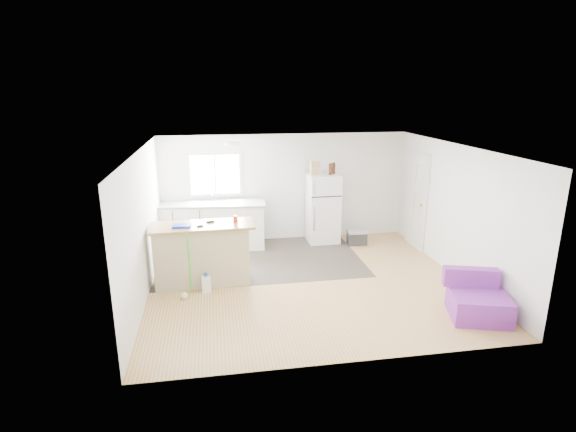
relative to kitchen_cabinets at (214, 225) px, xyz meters
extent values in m
cube|color=#A17D43|center=(1.63, -2.15, -0.52)|extent=(5.50, 5.00, 0.01)
cube|color=white|center=(1.63, -2.15, 1.89)|extent=(5.50, 5.00, 0.01)
cube|color=white|center=(1.63, 0.35, 0.69)|extent=(5.50, 0.01, 2.40)
cube|color=white|center=(1.63, -4.65, 0.69)|extent=(5.50, 0.01, 2.40)
cube|color=white|center=(-1.12, -2.15, 0.69)|extent=(0.01, 5.00, 2.40)
cube|color=white|center=(4.38, -2.15, 0.69)|extent=(0.01, 5.00, 2.40)
cube|color=#352D28|center=(0.90, -0.90, -0.51)|extent=(4.05, 2.50, 0.00)
cube|color=white|center=(0.08, 0.34, 1.04)|extent=(1.18, 0.04, 0.98)
cube|color=white|center=(0.08, 0.32, 1.04)|extent=(1.05, 0.01, 0.85)
cube|color=white|center=(0.08, 0.31, 1.04)|extent=(0.03, 0.02, 0.85)
cube|color=white|center=(4.35, -0.60, 0.50)|extent=(0.05, 0.82, 2.03)
cube|color=white|center=(4.36, -0.60, 0.51)|extent=(0.03, 0.92, 2.10)
sphere|color=gold|center=(4.30, -0.92, 0.49)|extent=(0.07, 0.07, 0.07)
cylinder|color=white|center=(0.43, -0.95, 1.85)|extent=(0.30, 0.30, 0.07)
cube|color=white|center=(0.00, 0.00, -0.03)|extent=(2.23, 0.87, 0.96)
cube|color=slate|center=(0.00, 0.00, 0.47)|extent=(2.30, 0.92, 0.04)
cube|color=silver|center=(0.00, -0.03, 0.47)|extent=(0.64, 0.52, 0.07)
cube|color=tan|center=(-0.21, -1.88, 0.01)|extent=(1.63, 0.62, 1.04)
cube|color=#9F7B44|center=(-0.18, -1.88, 0.56)|extent=(1.79, 0.73, 0.05)
cube|color=white|center=(2.43, 0.01, 0.26)|extent=(0.69, 0.65, 1.54)
cube|color=black|center=(2.43, -0.31, 0.60)|extent=(0.68, 0.02, 0.02)
cube|color=silver|center=(2.16, -0.32, 0.80)|extent=(0.03, 0.02, 0.28)
cube|color=silver|center=(2.16, -0.32, 0.12)|extent=(0.03, 0.02, 0.54)
cube|color=#2A2A2C|center=(3.13, -0.34, -0.37)|extent=(0.42, 0.30, 0.27)
cube|color=gray|center=(3.13, -0.34, -0.21)|extent=(0.44, 0.32, 0.05)
cube|color=#762E96|center=(3.92, -3.84, -0.32)|extent=(1.01, 0.98, 0.39)
cube|color=#762E96|center=(3.92, -3.55, 0.02)|extent=(0.84, 0.43, 0.29)
cube|color=white|center=(-0.16, -2.26, -0.37)|extent=(0.17, 0.13, 0.29)
cylinder|color=blue|center=(-0.16, -2.26, -0.19)|extent=(0.06, 0.06, 0.06)
cylinder|color=green|center=(-0.41, -2.37, 0.08)|extent=(0.04, 0.30, 1.10)
sphere|color=beige|center=(-0.52, -2.48, -0.46)|extent=(0.13, 0.13, 0.13)
cylinder|color=red|center=(0.39, -1.84, 0.64)|extent=(0.10, 0.10, 0.12)
cube|color=#1326B3|center=(-0.52, -1.96, 0.60)|extent=(0.31, 0.23, 0.04)
cube|color=black|center=(-0.04, -1.77, 0.59)|extent=(0.15, 0.08, 0.03)
cube|color=black|center=(-0.22, -2.00, 0.59)|extent=(0.11, 0.08, 0.03)
cube|color=tan|center=(2.22, -0.02, 1.18)|extent=(0.21, 0.12, 0.30)
cylinder|color=#3C1A0A|center=(2.55, -0.08, 1.16)|extent=(0.08, 0.08, 0.25)
cylinder|color=#3C1A0A|center=(2.65, 0.02, 1.16)|extent=(0.09, 0.09, 0.25)
camera|label=1|loc=(0.06, -9.43, 2.84)|focal=28.00mm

